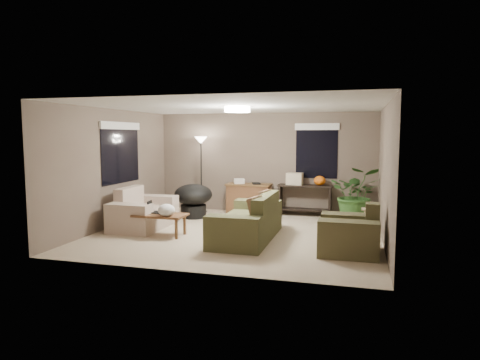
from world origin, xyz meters
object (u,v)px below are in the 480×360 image
(papasan_chair, at_px, (193,198))
(cat_scratching_post, at_px, (367,223))
(main_sofa, at_px, (249,223))
(desk, at_px, (249,199))
(houseplant, at_px, (356,200))
(loveseat, at_px, (143,213))
(floor_lamp, at_px, (201,149))
(coffee_table, at_px, (160,217))
(armchair, at_px, (350,235))
(console_table, at_px, (305,198))

(papasan_chair, relative_size, cat_scratching_post, 1.93)
(main_sofa, bearing_deg, desk, 104.38)
(houseplant, relative_size, cat_scratching_post, 2.49)
(papasan_chair, bearing_deg, loveseat, -115.29)
(desk, bearing_deg, houseplant, -6.10)
(papasan_chair, bearing_deg, cat_scratching_post, -9.14)
(papasan_chair, distance_m, houseplant, 3.76)
(papasan_chair, height_order, floor_lamp, floor_lamp)
(houseplant, distance_m, cat_scratching_post, 1.21)
(desk, bearing_deg, cat_scratching_post, -27.30)
(desk, bearing_deg, coffee_table, -112.06)
(desk, relative_size, houseplant, 0.88)
(loveseat, bearing_deg, floor_lamp, 75.13)
(main_sofa, relative_size, desk, 2.00)
(armchair, bearing_deg, console_table, 109.73)
(main_sofa, relative_size, console_table, 1.69)
(loveseat, bearing_deg, main_sofa, -8.76)
(coffee_table, bearing_deg, console_table, 48.91)
(loveseat, xyz_separation_m, coffee_table, (0.69, -0.57, 0.06))
(floor_lamp, distance_m, houseplant, 3.96)
(main_sofa, distance_m, loveseat, 2.45)
(floor_lamp, xyz_separation_m, houseplant, (3.80, -0.22, -1.11))
(loveseat, relative_size, houseplant, 1.28)
(main_sofa, relative_size, floor_lamp, 1.15)
(papasan_chair, bearing_deg, coffee_table, -88.03)
(loveseat, distance_m, coffee_table, 0.89)
(armchair, distance_m, houseplant, 2.73)
(cat_scratching_post, bearing_deg, loveseat, -171.44)
(console_table, relative_size, houseplant, 1.04)
(main_sofa, bearing_deg, houseplant, 49.09)
(armchair, xyz_separation_m, console_table, (-1.12, 3.12, 0.14))
(armchair, bearing_deg, main_sofa, 164.78)
(main_sofa, xyz_separation_m, desk, (-0.64, 2.50, 0.08))
(desk, relative_size, floor_lamp, 0.58)
(main_sofa, bearing_deg, floor_lamp, 127.48)
(coffee_table, height_order, cat_scratching_post, cat_scratching_post)
(main_sofa, relative_size, armchair, 2.20)
(cat_scratching_post, bearing_deg, houseplant, 100.58)
(armchair, height_order, papasan_chair, armchair)
(houseplant, bearing_deg, main_sofa, -130.91)
(houseplant, height_order, cat_scratching_post, houseplant)
(loveseat, relative_size, desk, 1.45)
(coffee_table, relative_size, console_table, 0.77)
(desk, bearing_deg, floor_lamp, -177.33)
(main_sofa, distance_m, desk, 2.58)
(floor_lamp, bearing_deg, armchair, -38.38)
(loveseat, relative_size, armchair, 1.60)
(coffee_table, relative_size, floor_lamp, 0.52)
(desk, xyz_separation_m, console_table, (1.36, 0.12, 0.06))
(main_sofa, relative_size, houseplant, 1.77)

